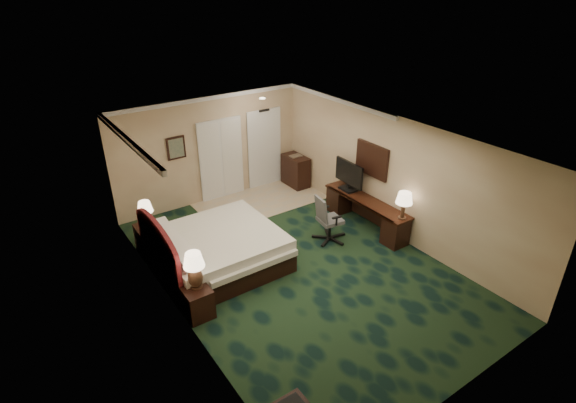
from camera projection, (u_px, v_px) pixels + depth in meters
floor at (298, 266)px, 9.08m from camera, size 5.00×7.50×0.00m
ceiling at (300, 139)px, 7.84m from camera, size 5.00×7.50×0.00m
wall_back at (211, 150)px, 11.20m from camera, size 5.00×0.00×2.70m
wall_front at (471, 321)px, 5.72m from camera, size 5.00×0.00×2.70m
wall_left at (173, 249)px, 7.19m from camera, size 0.00×7.50×2.70m
wall_right at (392, 177)px, 9.73m from camera, size 0.00×7.50×2.70m
crown_molding at (299, 142)px, 7.87m from camera, size 5.00×7.50×0.10m
tile_patch at (261, 201)px, 11.65m from camera, size 3.20×1.70×0.01m
headboard at (159, 253)px, 8.25m from camera, size 0.12×2.00×1.40m
entry_door at (264, 149)px, 12.10m from camera, size 1.02×0.06×2.18m
closet_doors at (221, 159)px, 11.44m from camera, size 1.20×0.06×2.10m
wall_art at (176, 148)px, 10.60m from camera, size 0.45×0.06×0.55m
wall_mirror at (372, 160)px, 10.05m from camera, size 0.05×0.95×0.75m
bed at (220, 250)px, 8.96m from camera, size 2.28×2.12×0.72m
nightstand_near at (197, 302)px, 7.67m from camera, size 0.44×0.51×0.55m
nightstand_far at (149, 238)px, 9.46m from camera, size 0.47×0.54×0.59m
lamp_near at (195, 270)px, 7.44m from camera, size 0.38×0.38×0.68m
lamp_far at (146, 215)px, 9.15m from camera, size 0.39×0.39×0.60m
bed_bench at (263, 238)px, 9.60m from camera, size 0.69×1.39×0.45m
desk at (365, 213)px, 10.36m from camera, size 0.51×2.36×0.68m
tv at (349, 176)px, 10.51m from camera, size 0.12×0.92×0.72m
desk_lamp at (404, 205)px, 9.31m from camera, size 0.36×0.36×0.61m
desk_chair at (330, 218)px, 9.74m from camera, size 0.71×0.68×1.08m
minibar at (296, 171)px, 12.35m from camera, size 0.45×0.81×0.85m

